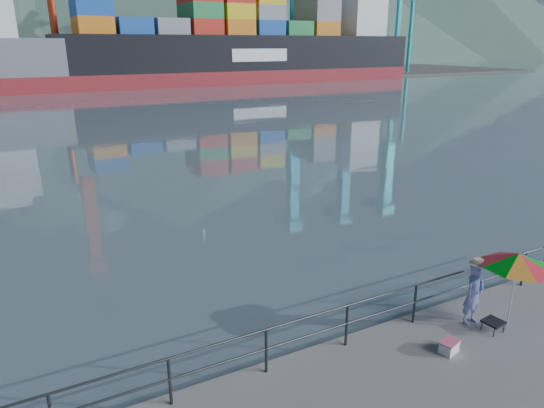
{
  "coord_description": "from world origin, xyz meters",
  "views": [
    {
      "loc": [
        -4.81,
        -5.74,
        6.43
      ],
      "look_at": [
        1.41,
        6.0,
        2.0
      ],
      "focal_mm": 32.0,
      "sensor_mm": 36.0,
      "label": 1
    }
  ],
  "objects_px": {
    "fisherman": "(474,294)",
    "container_ship": "(255,46)",
    "beach_umbrella": "(518,260)",
    "cooler_bag": "(449,347)"
  },
  "relations": [
    {
      "from": "container_ship",
      "to": "cooler_bag",
      "type": "bearing_deg",
      "value": -113.02
    },
    {
      "from": "fisherman",
      "to": "container_ship",
      "type": "xyz_separation_m",
      "value": [
        29.87,
        72.93,
        5.04
      ]
    },
    {
      "from": "beach_umbrella",
      "to": "cooler_bag",
      "type": "height_order",
      "value": "beach_umbrella"
    },
    {
      "from": "fisherman",
      "to": "cooler_bag",
      "type": "relative_size",
      "value": 3.62
    },
    {
      "from": "fisherman",
      "to": "container_ship",
      "type": "distance_m",
      "value": 78.97
    },
    {
      "from": "fisherman",
      "to": "beach_umbrella",
      "type": "relative_size",
      "value": 0.74
    },
    {
      "from": "beach_umbrella",
      "to": "container_ship",
      "type": "height_order",
      "value": "container_ship"
    },
    {
      "from": "beach_umbrella",
      "to": "container_ship",
      "type": "distance_m",
      "value": 79.3
    },
    {
      "from": "fisherman",
      "to": "cooler_bag",
      "type": "xyz_separation_m",
      "value": [
        -1.37,
        -0.62,
        -0.65
      ]
    },
    {
      "from": "beach_umbrella",
      "to": "fisherman",
      "type": "bearing_deg",
      "value": 129.01
    }
  ]
}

